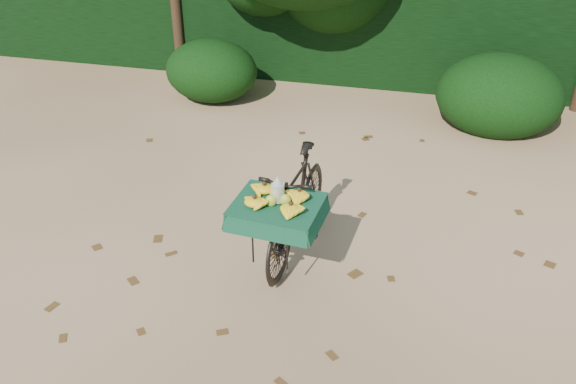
# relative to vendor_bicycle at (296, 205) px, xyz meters

# --- Properties ---
(ground) EXTENTS (80.00, 80.00, 0.00)m
(ground) POSITION_rel_vendor_bicycle_xyz_m (0.69, -0.53, -0.57)
(ground) COLOR tan
(ground) RESTS_ON ground
(vendor_bicycle) EXTENTS (0.85, 1.90, 1.12)m
(vendor_bicycle) POSITION_rel_vendor_bicycle_xyz_m (0.00, 0.00, 0.00)
(vendor_bicycle) COLOR black
(vendor_bicycle) RESTS_ON ground
(hedge_backdrop) EXTENTS (26.00, 1.80, 1.80)m
(hedge_backdrop) POSITION_rel_vendor_bicycle_xyz_m (0.69, 5.77, 0.33)
(hedge_backdrop) COLOR black
(hedge_backdrop) RESTS_ON ground
(bush_clumps) EXTENTS (8.80, 1.70, 0.90)m
(bush_clumps) POSITION_rel_vendor_bicycle_xyz_m (1.19, 3.77, -0.12)
(bush_clumps) COLOR black
(bush_clumps) RESTS_ON ground
(leaf_litter) EXTENTS (7.00, 7.30, 0.01)m
(leaf_litter) POSITION_rel_vendor_bicycle_xyz_m (0.69, 0.12, -0.56)
(leaf_litter) COLOR #523415
(leaf_litter) RESTS_ON ground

